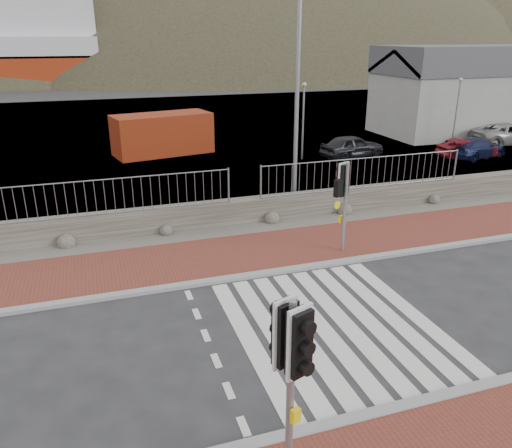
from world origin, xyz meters
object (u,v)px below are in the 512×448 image
object	(u,v)px
traffic_signal_near	(291,353)
traffic_signal_far	(345,188)
streetlight	(301,74)
car_a	(352,146)
car_b	(467,149)
car_d	(510,134)
car_c	(476,148)
shipping_container	(163,134)

from	to	relation	value
traffic_signal_near	traffic_signal_far	bearing A→B (deg)	37.50
streetlight	car_a	world-z (taller)	streetlight
traffic_signal_near	car_a	world-z (taller)	traffic_signal_near
traffic_signal_near	car_a	size ratio (longest dim) A/B	0.82
car_b	car_d	size ratio (longest dim) A/B	0.69
streetlight	car_a	size ratio (longest dim) A/B	2.46
car_a	car_b	size ratio (longest dim) A/B	1.14
streetlight	car_c	world-z (taller)	streetlight
streetlight	car_c	distance (m)	14.59
shipping_container	car_d	size ratio (longest dim) A/B	1.16
car_b	traffic_signal_far	bearing A→B (deg)	129.09
streetlight	car_d	bearing A→B (deg)	15.17
shipping_container	traffic_signal_far	bearing A→B (deg)	-90.28
traffic_signal_near	car_b	bearing A→B (deg)	24.36
shipping_container	car_a	world-z (taller)	shipping_container
traffic_signal_far	car_c	distance (m)	16.32
car_b	car_d	world-z (taller)	car_d
traffic_signal_near	shipping_container	world-z (taller)	traffic_signal_near
shipping_container	car_b	size ratio (longest dim) A/B	1.67
shipping_container	car_a	xyz separation A→B (m)	(9.93, -4.25, -0.51)
car_d	car_b	bearing A→B (deg)	121.66
traffic_signal_near	streetlight	bearing A→B (deg)	47.03
traffic_signal_near	streetlight	distance (m)	13.08
shipping_container	car_c	distance (m)	17.75
traffic_signal_far	shipping_container	bearing A→B (deg)	-99.58
car_a	streetlight	bearing A→B (deg)	128.92
traffic_signal_far	streetlight	bearing A→B (deg)	-115.44
traffic_signal_near	car_d	xyz separation A→B (m)	(22.51, 18.97, -1.53)
traffic_signal_near	car_d	size ratio (longest dim) A/B	0.64
car_a	car_b	world-z (taller)	car_a
traffic_signal_near	car_a	distance (m)	22.18
streetlight	car_c	xyz separation A→B (m)	(12.91, 4.99, -4.60)
car_d	shipping_container	bearing A→B (deg)	86.93
traffic_signal_near	car_c	size ratio (longest dim) A/B	0.79
traffic_signal_near	car_d	distance (m)	29.48
shipping_container	car_a	bearing A→B (deg)	-34.98
traffic_signal_near	car_a	xyz separation A→B (m)	(11.40, 18.96, -1.55)
shipping_container	car_b	bearing A→B (deg)	-33.93
traffic_signal_near	car_d	world-z (taller)	traffic_signal_near
shipping_container	car_a	size ratio (longest dim) A/B	1.47
traffic_signal_far	shipping_container	xyz separation A→B (m)	(-3.25, 15.91, -0.99)
traffic_signal_far	traffic_signal_near	bearing A→B (deg)	35.98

